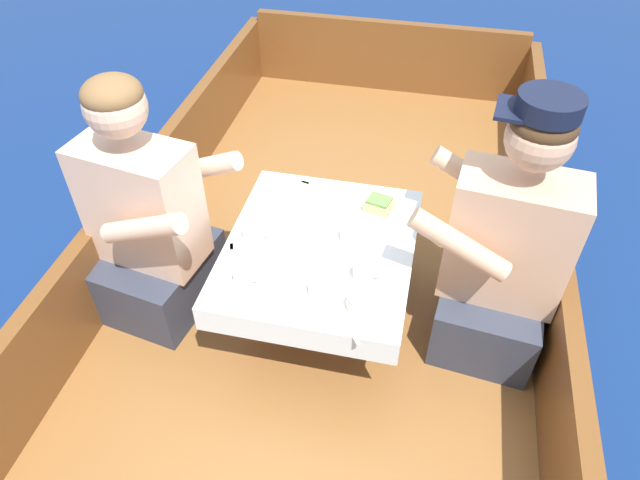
{
  "coord_description": "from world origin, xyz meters",
  "views": [
    {
      "loc": [
        0.33,
        -1.57,
        2.04
      ],
      "look_at": [
        0.0,
        -0.1,
        0.66
      ],
      "focal_mm": 32.0,
      "sensor_mm": 36.0,
      "label": 1
    }
  ],
  "objects_px": {
    "person_port": "(149,226)",
    "coffee_cup_starboard": "(243,276)",
    "sandwich": "(379,204)",
    "person_starboard": "(502,257)",
    "coffee_cup_center": "(364,272)",
    "coffee_cup_port": "(253,231)",
    "tin_can": "(356,302)"
  },
  "relations": [
    {
      "from": "coffee_cup_port",
      "to": "coffee_cup_center",
      "type": "distance_m",
      "value": 0.44
    },
    {
      "from": "person_starboard",
      "to": "coffee_cup_center",
      "type": "xyz_separation_m",
      "value": [
        -0.46,
        -0.18,
        -0.0
      ]
    },
    {
      "from": "coffee_cup_port",
      "to": "coffee_cup_center",
      "type": "bearing_deg",
      "value": -14.89
    },
    {
      "from": "tin_can",
      "to": "coffee_cup_center",
      "type": "bearing_deg",
      "value": 89.42
    },
    {
      "from": "coffee_cup_starboard",
      "to": "coffee_cup_center",
      "type": "bearing_deg",
      "value": 14.84
    },
    {
      "from": "person_port",
      "to": "coffee_cup_starboard",
      "type": "relative_size",
      "value": 10.71
    },
    {
      "from": "sandwich",
      "to": "coffee_cup_port",
      "type": "height_order",
      "value": "coffee_cup_port"
    },
    {
      "from": "person_starboard",
      "to": "tin_can",
      "type": "relative_size",
      "value": 15.37
    },
    {
      "from": "sandwich",
      "to": "coffee_cup_starboard",
      "type": "bearing_deg",
      "value": -129.42
    },
    {
      "from": "person_port",
      "to": "coffee_cup_starboard",
      "type": "distance_m",
      "value": 0.46
    },
    {
      "from": "sandwich",
      "to": "coffee_cup_starboard",
      "type": "relative_size",
      "value": 1.29
    },
    {
      "from": "coffee_cup_starboard",
      "to": "coffee_cup_center",
      "type": "xyz_separation_m",
      "value": [
        0.39,
        0.1,
        0.0
      ]
    },
    {
      "from": "sandwich",
      "to": "coffee_cup_starboard",
      "type": "xyz_separation_m",
      "value": [
        -0.39,
        -0.47,
        -0.0
      ]
    },
    {
      "from": "person_port",
      "to": "coffee_cup_starboard",
      "type": "xyz_separation_m",
      "value": [
        0.43,
        -0.18,
        0.01
      ]
    },
    {
      "from": "coffee_cup_port",
      "to": "sandwich",
      "type": "bearing_deg",
      "value": 31.25
    },
    {
      "from": "coffee_cup_port",
      "to": "coffee_cup_starboard",
      "type": "height_order",
      "value": "coffee_cup_port"
    },
    {
      "from": "coffee_cup_center",
      "to": "tin_can",
      "type": "distance_m",
      "value": 0.13
    },
    {
      "from": "sandwich",
      "to": "coffee_cup_starboard",
      "type": "height_order",
      "value": "sandwich"
    },
    {
      "from": "person_port",
      "to": "sandwich",
      "type": "relative_size",
      "value": 8.28
    },
    {
      "from": "coffee_cup_center",
      "to": "tin_can",
      "type": "bearing_deg",
      "value": -90.58
    },
    {
      "from": "coffee_cup_port",
      "to": "coffee_cup_center",
      "type": "relative_size",
      "value": 1.01
    },
    {
      "from": "coffee_cup_starboard",
      "to": "tin_can",
      "type": "distance_m",
      "value": 0.39
    },
    {
      "from": "person_port",
      "to": "coffee_cup_starboard",
      "type": "height_order",
      "value": "person_port"
    },
    {
      "from": "coffee_cup_port",
      "to": "coffee_cup_starboard",
      "type": "xyz_separation_m",
      "value": [
        0.03,
        -0.22,
        -0.01
      ]
    },
    {
      "from": "person_starboard",
      "to": "tin_can",
      "type": "xyz_separation_m",
      "value": [
        -0.46,
        -0.31,
        -0.01
      ]
    },
    {
      "from": "coffee_cup_center",
      "to": "coffee_cup_port",
      "type": "bearing_deg",
      "value": 165.11
    },
    {
      "from": "person_starboard",
      "to": "coffee_cup_center",
      "type": "bearing_deg",
      "value": 27.76
    },
    {
      "from": "person_starboard",
      "to": "coffee_cup_port",
      "type": "relative_size",
      "value": 10.45
    },
    {
      "from": "sandwich",
      "to": "tin_can",
      "type": "distance_m",
      "value": 0.5
    },
    {
      "from": "person_port",
      "to": "sandwich",
      "type": "xyz_separation_m",
      "value": [
        0.82,
        0.29,
        0.01
      ]
    },
    {
      "from": "tin_can",
      "to": "coffee_cup_port",
      "type": "bearing_deg",
      "value": 149.85
    },
    {
      "from": "sandwich",
      "to": "tin_can",
      "type": "relative_size",
      "value": 1.79
    }
  ]
}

